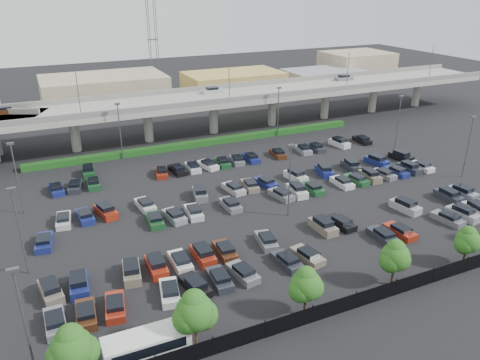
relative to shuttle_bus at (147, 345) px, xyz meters
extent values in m
plane|color=black|center=(24.14, 25.80, -1.28)|extent=(280.00, 280.00, 0.00)
cube|color=gray|center=(24.14, 57.80, 5.97)|extent=(150.00, 13.00, 1.10)
cube|color=slate|center=(24.14, 51.55, 7.02)|extent=(150.00, 0.50, 1.00)
cube|color=slate|center=(24.14, 64.05, 7.02)|extent=(150.00, 0.50, 1.00)
cylinder|color=gray|center=(1.14, 57.80, 2.07)|extent=(1.80, 1.80, 6.70)
cube|color=slate|center=(1.14, 57.80, 5.22)|extent=(2.60, 9.75, 0.50)
cylinder|color=gray|center=(15.14, 57.80, 2.07)|extent=(1.80, 1.80, 6.70)
cube|color=slate|center=(15.14, 57.80, 5.22)|extent=(2.60, 9.75, 0.50)
cylinder|color=gray|center=(29.14, 57.80, 2.07)|extent=(1.80, 1.80, 6.70)
cube|color=slate|center=(29.14, 57.80, 5.22)|extent=(2.60, 9.75, 0.50)
cylinder|color=gray|center=(43.14, 57.80, 2.07)|extent=(1.80, 1.80, 6.70)
cube|color=slate|center=(43.14, 57.80, 5.22)|extent=(2.60, 9.75, 0.50)
cylinder|color=gray|center=(57.14, 57.80, 2.07)|extent=(1.80, 1.80, 6.70)
cube|color=slate|center=(57.14, 57.80, 5.22)|extent=(2.60, 9.75, 0.50)
cylinder|color=gray|center=(71.14, 57.80, 2.07)|extent=(1.80, 1.80, 6.70)
cube|color=slate|center=(71.14, 57.80, 5.22)|extent=(2.60, 9.75, 0.50)
cylinder|color=gray|center=(85.14, 57.80, 2.07)|extent=(1.80, 1.80, 6.70)
cube|color=slate|center=(85.14, 57.80, 5.22)|extent=(2.60, 9.75, 0.50)
cube|color=#472413|center=(-9.86, 60.80, 6.93)|extent=(4.40, 1.82, 0.82)
cube|color=black|center=(-9.86, 60.80, 7.56)|extent=(2.30, 1.60, 0.50)
cube|color=#A1A1A5|center=(30.14, 60.80, 6.93)|extent=(4.40, 1.82, 0.82)
cube|color=black|center=(30.14, 60.80, 7.56)|extent=(2.30, 1.60, 0.50)
cube|color=slate|center=(64.14, 60.80, 6.93)|extent=(4.40, 1.82, 0.82)
cube|color=black|center=(64.14, 60.80, 7.56)|extent=(2.30, 1.60, 0.50)
cylinder|color=#4B4C50|center=(2.14, 51.70, 10.52)|extent=(0.14, 0.14, 8.00)
cylinder|color=#4B4C50|center=(30.14, 51.70, 10.52)|extent=(0.14, 0.14, 8.00)
cylinder|color=#4B4C50|center=(58.14, 51.70, 10.52)|extent=(0.14, 0.14, 8.00)
cylinder|color=#4B4C50|center=(82.14, 51.70, 10.52)|extent=(0.14, 0.14, 8.00)
cube|color=#164113|center=(24.14, 50.80, -0.73)|extent=(66.00, 1.60, 1.10)
cube|color=black|center=(24.14, -2.20, -0.38)|extent=(70.00, 0.06, 1.80)
cylinder|color=black|center=(5.14, -2.20, -0.28)|extent=(0.10, 0.10, 2.00)
cylinder|color=black|center=(10.14, -2.20, -0.28)|extent=(0.10, 0.10, 2.00)
cylinder|color=black|center=(15.14, -2.20, -0.28)|extent=(0.10, 0.10, 2.00)
cylinder|color=black|center=(20.14, -2.20, -0.28)|extent=(0.10, 0.10, 2.00)
cylinder|color=black|center=(25.14, -2.20, -0.28)|extent=(0.10, 0.10, 2.00)
cylinder|color=black|center=(30.14, -2.20, -0.28)|extent=(0.10, 0.10, 2.00)
cylinder|color=black|center=(35.14, -2.20, -0.28)|extent=(0.10, 0.10, 2.00)
sphere|color=#1D5316|center=(-5.86, -0.77, 2.45)|extent=(3.37, 3.37, 3.37)
sphere|color=#1D5316|center=(-5.08, -0.67, 1.85)|extent=(2.65, 2.65, 2.65)
sphere|color=#1D5316|center=(-6.52, -0.85, 2.09)|extent=(2.65, 2.65, 2.65)
sphere|color=#1D5316|center=(-5.82, -0.65, 3.42)|extent=(2.29, 2.29, 2.29)
cylinder|color=#332316|center=(4.14, -0.64, -0.19)|extent=(0.26, 0.26, 2.18)
sphere|color=#1D5316|center=(4.14, -0.64, 2.47)|extent=(3.39, 3.39, 3.39)
sphere|color=#1D5316|center=(4.93, -0.54, 1.87)|extent=(2.67, 2.67, 2.67)
sphere|color=#1D5316|center=(3.47, -0.72, 2.11)|extent=(2.67, 2.67, 2.67)
sphere|color=#1D5316|center=(4.18, -0.52, 3.44)|extent=(2.30, 2.30, 2.30)
cylinder|color=#332316|center=(15.14, -0.87, -0.31)|extent=(0.26, 0.26, 1.96)
sphere|color=#1D5316|center=(15.14, -0.87, 2.08)|extent=(3.04, 3.04, 3.04)
sphere|color=#1D5316|center=(15.85, -0.77, 1.54)|extent=(2.39, 2.39, 2.39)
sphere|color=#1D5316|center=(14.54, -0.95, 1.76)|extent=(2.39, 2.39, 2.39)
sphere|color=#1D5316|center=(15.18, -0.75, 2.95)|extent=(2.06, 2.06, 2.06)
cylinder|color=#332316|center=(26.14, -0.58, -0.30)|extent=(0.26, 0.26, 1.97)
sphere|color=#1D5316|center=(26.14, -0.58, 2.11)|extent=(3.07, 3.07, 3.07)
sphere|color=#1D5316|center=(26.85, -0.48, 1.56)|extent=(2.41, 2.41, 2.41)
sphere|color=#1D5316|center=(25.54, -0.66, 1.78)|extent=(2.41, 2.41, 2.41)
sphere|color=#1D5316|center=(26.18, -0.46, 2.99)|extent=(2.08, 2.08, 2.08)
cylinder|color=#332316|center=(36.14, -1.01, -0.39)|extent=(0.26, 0.26, 1.80)
sphere|color=#1D5316|center=(36.14, -1.01, 1.81)|extent=(2.79, 2.79, 2.79)
sphere|color=#1D5316|center=(36.79, -0.91, 1.31)|extent=(2.19, 2.19, 2.19)
sphere|color=#1D5316|center=(35.59, -1.09, 1.51)|extent=(2.19, 2.19, 2.19)
sphere|color=#1D5316|center=(36.18, -0.89, 2.61)|extent=(1.89, 1.89, 1.89)
cube|color=silver|center=(0.00, 0.00, -0.23)|extent=(7.26, 2.46, 2.11)
cube|color=black|center=(0.00, 0.00, 0.27)|extent=(6.25, 2.52, 0.96)
cube|color=silver|center=(0.00, 0.00, 0.95)|extent=(7.36, 2.56, 0.25)
cube|color=slate|center=(-6.86, 7.30, -0.87)|extent=(1.90, 4.43, 0.82)
cube|color=black|center=(-6.86, 7.10, -0.24)|extent=(1.64, 2.33, 0.50)
cube|color=#472413|center=(-4.11, 7.30, -0.87)|extent=(2.15, 4.52, 0.82)
cube|color=black|center=(-4.11, 7.11, -0.24)|extent=(1.77, 2.41, 0.50)
cube|color=maroon|center=(-1.36, 7.30, -0.87)|extent=(2.48, 4.63, 0.82)
cube|color=black|center=(-1.36, 7.11, -0.24)|extent=(1.94, 2.52, 0.50)
cube|color=silver|center=(4.14, 7.30, -0.87)|extent=(2.62, 4.67, 0.82)
cube|color=black|center=(4.14, 7.11, -0.24)|extent=(2.01, 2.56, 0.50)
cube|color=black|center=(6.89, 7.30, -0.87)|extent=(2.46, 4.62, 0.82)
cube|color=black|center=(6.89, 7.11, -0.24)|extent=(1.93, 2.51, 0.50)
cube|color=#282B35|center=(9.64, 7.30, -0.87)|extent=(1.98, 4.46, 0.82)
cube|color=black|center=(9.64, 7.10, -0.24)|extent=(1.68, 2.36, 0.50)
cube|color=slate|center=(12.39, 7.30, -0.87)|extent=(2.47, 4.63, 0.82)
cube|color=black|center=(12.39, 7.11, -0.24)|extent=(1.93, 2.52, 0.50)
cube|color=#282B35|center=(17.89, 7.30, -0.87)|extent=(2.21, 4.55, 0.82)
cube|color=black|center=(17.89, 7.11, -0.24)|extent=(1.80, 2.44, 0.50)
cube|color=#766C5C|center=(20.64, 7.30, -0.87)|extent=(2.49, 4.63, 0.82)
cube|color=black|center=(20.64, 7.11, -0.24)|extent=(1.94, 2.52, 0.50)
cube|color=#282B35|center=(31.64, 7.30, -0.87)|extent=(1.89, 4.43, 0.82)
cube|color=black|center=(31.64, 7.10, -0.24)|extent=(1.64, 2.32, 0.50)
cube|color=maroon|center=(34.39, 7.30, -0.87)|extent=(2.11, 4.51, 0.82)
cube|color=black|center=(34.39, 7.11, -0.24)|extent=(1.75, 2.40, 0.50)
cube|color=slate|center=(42.64, 7.30, -0.87)|extent=(2.40, 4.61, 0.82)
cube|color=black|center=(42.64, 7.11, -0.24)|extent=(1.90, 2.49, 0.50)
cube|color=#A1A1A5|center=(45.39, 7.30, -0.76)|extent=(2.38, 4.60, 1.05)
cube|color=black|center=(45.39, 7.30, 0.06)|extent=(1.93, 2.79, 0.65)
cube|color=silver|center=(48.14, 7.30, -0.76)|extent=(2.43, 4.61, 1.05)
cube|color=black|center=(48.14, 7.30, 0.06)|extent=(1.95, 2.80, 0.65)
cube|color=#766C5C|center=(-6.86, 12.30, -0.76)|extent=(2.42, 4.61, 1.05)
cube|color=black|center=(-6.86, 12.30, 0.06)|extent=(1.95, 2.80, 0.65)
cube|color=navy|center=(-4.11, 12.30, -0.76)|extent=(2.16, 4.53, 1.05)
cube|color=black|center=(-4.11, 12.30, 0.06)|extent=(1.80, 2.72, 0.65)
cube|color=#766C5C|center=(1.39, 12.30, -0.76)|extent=(2.47, 4.63, 1.05)
cube|color=black|center=(1.39, 12.30, 0.06)|extent=(1.98, 2.81, 0.65)
cube|color=maroon|center=(4.14, 12.30, -0.76)|extent=(1.91, 4.44, 1.05)
cube|color=black|center=(4.14, 12.30, 0.06)|extent=(1.66, 2.63, 0.65)
cube|color=silver|center=(6.89, 12.30, -0.87)|extent=(1.83, 4.40, 0.82)
cube|color=black|center=(6.89, 12.10, -0.24)|extent=(1.61, 2.30, 0.50)
cube|color=maroon|center=(9.64, 12.30, -0.76)|extent=(1.92, 4.44, 1.05)
cube|color=black|center=(9.64, 12.30, 0.06)|extent=(1.66, 2.64, 0.65)
cube|color=#472413|center=(12.39, 12.30, -0.87)|extent=(2.03, 4.48, 0.82)
cube|color=black|center=(12.39, 12.10, -0.24)|extent=(1.71, 2.37, 0.50)
cube|color=slate|center=(17.89, 12.30, -0.87)|extent=(2.49, 4.63, 0.82)
cube|color=black|center=(17.89, 12.11, -0.24)|extent=(1.94, 2.52, 0.50)
cube|color=#766C5C|center=(26.14, 12.30, -0.76)|extent=(1.97, 4.46, 1.05)
cube|color=black|center=(26.14, 12.30, 0.06)|extent=(1.69, 2.65, 0.65)
cube|color=black|center=(28.89, 12.30, -0.87)|extent=(2.30, 4.58, 0.82)
cube|color=black|center=(28.89, 12.11, -0.24)|extent=(1.85, 2.47, 0.50)
cube|color=#A1A1A5|center=(39.89, 12.30, -0.76)|extent=(2.44, 4.62, 1.05)
cube|color=black|center=(39.89, 12.30, 0.06)|extent=(1.96, 2.80, 0.65)
cube|color=#282B35|center=(48.14, 12.30, -0.76)|extent=(1.92, 4.44, 1.05)
cube|color=black|center=(48.14, 12.30, 0.06)|extent=(1.66, 2.64, 0.65)
cube|color=gray|center=(50.89, 12.30, -0.76)|extent=(2.35, 4.59, 1.05)
cube|color=black|center=(50.89, 12.30, 0.06)|extent=(1.91, 2.78, 0.65)
cube|color=navy|center=(-6.86, 23.30, -0.87)|extent=(2.40, 4.61, 0.82)
cube|color=black|center=(-6.86, 23.11, -0.24)|extent=(1.90, 2.50, 0.50)
cube|color=#1C4E27|center=(6.89, 23.30, -0.87)|extent=(2.06, 4.49, 0.82)
cube|color=black|center=(6.89, 23.10, -0.24)|extent=(1.73, 2.39, 0.50)
cube|color=gray|center=(9.64, 23.30, -0.87)|extent=(2.42, 4.61, 0.82)
cube|color=black|center=(9.64, 23.11, -0.24)|extent=(1.91, 2.50, 0.50)
cube|color=silver|center=(12.39, 23.30, -0.87)|extent=(2.19, 4.54, 0.82)
cube|color=black|center=(12.39, 23.11, -0.24)|extent=(1.79, 2.43, 0.50)
cube|color=slate|center=(17.89, 23.30, -0.87)|extent=(1.97, 4.46, 0.82)
cube|color=black|center=(17.89, 23.10, -0.24)|extent=(1.68, 2.35, 0.50)
cube|color=slate|center=(26.14, 23.30, -0.87)|extent=(2.60, 4.66, 0.82)
cube|color=black|center=(26.14, 23.11, -0.24)|extent=(2.00, 2.56, 0.50)
cube|color=silver|center=(28.89, 23.30, -0.76)|extent=(2.30, 4.57, 1.05)
cube|color=black|center=(28.89, 23.30, 0.06)|extent=(1.88, 2.76, 0.65)
cube|color=#1C4E27|center=(31.64, 23.30, -0.87)|extent=(1.88, 4.42, 0.82)
cube|color=black|center=(31.64, 23.10, -0.24)|extent=(1.63, 2.32, 0.50)
cube|color=silver|center=(37.14, 23.30, -0.87)|extent=(1.87, 4.42, 0.82)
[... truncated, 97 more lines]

